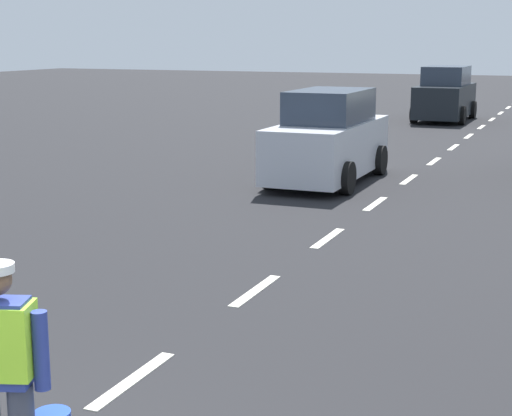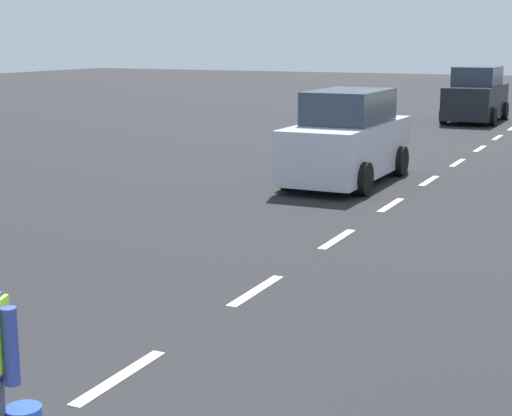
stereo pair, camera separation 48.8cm
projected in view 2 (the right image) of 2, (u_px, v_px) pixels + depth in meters
The scene contains 4 objects.
ground_plane at pixel (482, 148), 23.98m from camera, with size 96.00×96.00×0.00m, color black.
lane_center_line at pixel (505, 133), 27.70m from camera, with size 0.14×46.40×0.01m.
car_oncoming_lead at pixel (347, 140), 18.11m from camera, with size 1.89×4.37×2.01m.
car_oncoming_third at pixel (476, 96), 31.21m from camera, with size 1.97×4.29×2.06m.
Camera 2 is at (4.27, -3.35, 3.13)m, focal length 58.25 mm.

